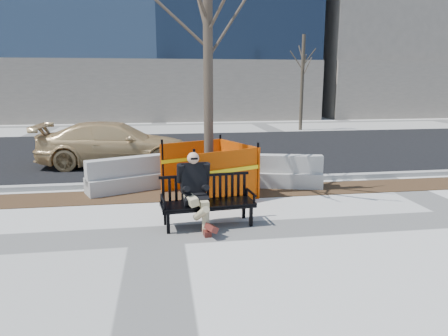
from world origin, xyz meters
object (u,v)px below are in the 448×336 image
(bench, at_px, (208,225))
(seated_man, at_px, (195,226))
(tree_fence, at_px, (209,195))
(jersey_barrier_right, at_px, (264,186))
(jersey_barrier_left, at_px, (147,188))
(sedan, at_px, (117,165))

(bench, bearing_deg, seated_man, 168.52)
(bench, xyz_separation_m, tree_fence, (0.26, 2.05, 0.00))
(seated_man, relative_size, jersey_barrier_right, 0.48)
(tree_fence, height_order, jersey_barrier_right, tree_fence)
(jersey_barrier_left, relative_size, jersey_barrier_right, 1.01)
(sedan, bearing_deg, seated_man, -159.00)
(bench, distance_m, tree_fence, 2.06)
(bench, distance_m, jersey_barrier_right, 3.21)
(seated_man, relative_size, tree_fence, 0.22)
(sedan, bearing_deg, tree_fence, -145.15)
(seated_man, xyz_separation_m, jersey_barrier_right, (2.01, 2.65, 0.00))
(tree_fence, relative_size, jersey_barrier_right, 2.23)
(seated_man, distance_m, tree_fence, 2.09)
(bench, bearing_deg, jersey_barrier_right, 50.95)
(sedan, bearing_deg, jersey_barrier_right, -127.38)
(sedan, height_order, jersey_barrier_right, sedan)
(jersey_barrier_right, bearing_deg, jersey_barrier_left, -171.18)
(seated_man, bearing_deg, jersey_barrier_left, 102.95)
(seated_man, xyz_separation_m, tree_fence, (0.50, 2.02, 0.00))
(jersey_barrier_right, bearing_deg, seated_man, -112.93)
(seated_man, relative_size, jersey_barrier_left, 0.48)
(seated_man, distance_m, jersey_barrier_right, 3.33)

